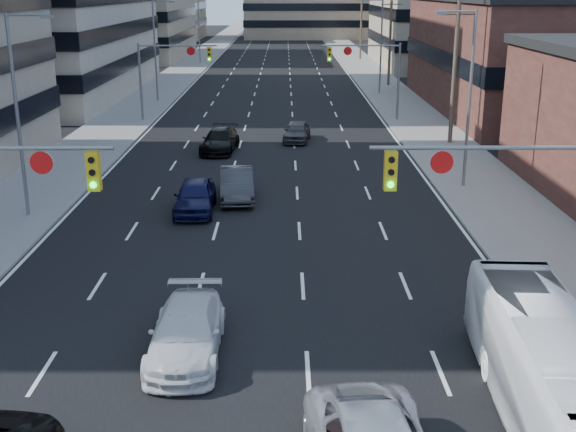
# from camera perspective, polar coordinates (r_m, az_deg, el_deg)

# --- Properties ---
(road_surface) EXTENTS (18.00, 300.00, 0.02)m
(road_surface) POSITION_cam_1_polar(r_m,az_deg,el_deg) (141.71, -0.75, 13.51)
(road_surface) COLOR black
(road_surface) RESTS_ON ground
(sidewalk_left) EXTENTS (5.00, 300.00, 0.15)m
(sidewalk_left) POSITION_cam_1_polar(r_m,az_deg,el_deg) (142.27, -5.51, 13.48)
(sidewalk_left) COLOR slate
(sidewalk_left) RESTS_ON ground
(sidewalk_right) EXTENTS (5.00, 300.00, 0.15)m
(sidewalk_right) POSITION_cam_1_polar(r_m,az_deg,el_deg) (142.07, 4.03, 13.51)
(sidewalk_right) COLOR slate
(sidewalk_right) RESTS_ON ground
(office_left_far) EXTENTS (20.00, 30.00, 16.00)m
(office_left_far) POSITION_cam_1_polar(r_m,az_deg,el_deg) (114.18, -13.53, 16.09)
(office_left_far) COLOR gray
(office_left_far) RESTS_ON ground
(storefront_right_mid) EXTENTS (20.00, 30.00, 9.00)m
(storefront_right_mid) POSITION_cam_1_polar(r_m,az_deg,el_deg) (65.69, 20.52, 11.69)
(storefront_right_mid) COLOR #472119
(storefront_right_mid) RESTS_ON ground
(office_right_far) EXTENTS (22.00, 28.00, 14.00)m
(office_right_far) POSITION_cam_1_polar(r_m,az_deg,el_deg) (102.21, 13.73, 15.40)
(office_right_far) COLOR gray
(office_right_far) RESTS_ON ground
(bg_block_right) EXTENTS (22.00, 22.00, 12.00)m
(bg_block_right) POSITION_cam_1_polar(r_m,az_deg,el_deg) (144.73, 12.51, 15.57)
(bg_block_right) COLOR gray
(bg_block_right) RESTS_ON ground
(signal_near_right) EXTENTS (6.59, 0.33, 6.00)m
(signal_near_right) POSITION_cam_1_polar(r_m,az_deg,el_deg) (21.11, 17.05, 1.26)
(signal_near_right) COLOR slate
(signal_near_right) RESTS_ON ground
(signal_far_left) EXTENTS (6.09, 0.33, 6.00)m
(signal_far_left) POSITION_cam_1_polar(r_m,az_deg,el_deg) (57.32, -9.34, 11.65)
(signal_far_left) COLOR slate
(signal_far_left) RESTS_ON ground
(signal_far_right) EXTENTS (6.09, 0.33, 6.00)m
(signal_far_right) POSITION_cam_1_polar(r_m,az_deg,el_deg) (57.01, 6.43, 11.73)
(signal_far_right) COLOR slate
(signal_far_right) RESTS_ON ground
(utility_pole_block) EXTENTS (2.20, 0.28, 11.00)m
(utility_pole_block) POSITION_cam_1_polar(r_m,az_deg,el_deg) (48.80, 13.10, 12.18)
(utility_pole_block) COLOR #4C3D2D
(utility_pole_block) RESTS_ON ground
(utility_pole_midblock) EXTENTS (2.20, 0.28, 11.00)m
(utility_pole_midblock) POSITION_cam_1_polar(r_m,az_deg,el_deg) (78.25, 8.10, 14.31)
(utility_pole_midblock) COLOR #4C3D2D
(utility_pole_midblock) RESTS_ON ground
(utility_pole_distant) EXTENTS (2.20, 0.28, 11.00)m
(utility_pole_distant) POSITION_cam_1_polar(r_m,az_deg,el_deg) (108.00, 5.81, 15.23)
(utility_pole_distant) COLOR #4C3D2D
(utility_pole_distant) RESTS_ON ground
(streetlight_left_near) EXTENTS (2.03, 0.22, 9.00)m
(streetlight_left_near) POSITION_cam_1_polar(r_m,az_deg,el_deg) (33.76, -20.41, 8.09)
(streetlight_left_near) COLOR slate
(streetlight_left_near) RESTS_ON ground
(streetlight_left_mid) EXTENTS (2.03, 0.22, 9.00)m
(streetlight_left_mid) POSITION_cam_1_polar(r_m,az_deg,el_deg) (67.53, -10.34, 13.10)
(streetlight_left_mid) COLOR slate
(streetlight_left_mid) RESTS_ON ground
(streetlight_left_far) EXTENTS (2.03, 0.22, 9.00)m
(streetlight_left_far) POSITION_cam_1_polar(r_m,az_deg,el_deg) (102.13, -6.95, 14.66)
(streetlight_left_far) COLOR slate
(streetlight_left_far) RESTS_ON ground
(streetlight_right_near) EXTENTS (2.03, 0.22, 9.00)m
(streetlight_right_near) POSITION_cam_1_polar(r_m,az_deg,el_deg) (37.81, 13.97, 9.57)
(streetlight_right_near) COLOR slate
(streetlight_right_near) RESTS_ON ground
(streetlight_right_far) EXTENTS (2.03, 0.22, 9.00)m
(streetlight_right_far) POSITION_cam_1_polar(r_m,az_deg,el_deg) (72.11, 7.25, 13.50)
(streetlight_right_far) COLOR slate
(streetlight_right_far) RESTS_ON ground
(white_van) EXTENTS (2.00, 4.86, 1.41)m
(white_van) POSITION_cam_1_polar(r_m,az_deg,el_deg) (20.81, -8.01, -9.07)
(white_van) COLOR silver
(white_van) RESTS_ON ground
(transit_bus) EXTENTS (2.73, 9.62, 2.65)m
(transit_bus) POSITION_cam_1_polar(r_m,az_deg,el_deg) (18.47, 20.06, -11.52)
(transit_bus) COLOR white
(transit_bus) RESTS_ON ground
(sedan_blue) EXTENTS (1.88, 4.48, 1.52)m
(sedan_blue) POSITION_cam_1_polar(r_m,az_deg,el_deg) (33.76, -7.36, 1.57)
(sedan_blue) COLOR #0D0E35
(sedan_blue) RESTS_ON ground
(sedan_grey_center) EXTENTS (1.98, 4.72, 1.52)m
(sedan_grey_center) POSITION_cam_1_polar(r_m,az_deg,el_deg) (35.64, -4.08, 2.53)
(sedan_grey_center) COLOR #2D2D2F
(sedan_grey_center) RESTS_ON ground
(sedan_black_far) EXTENTS (2.44, 5.09, 1.43)m
(sedan_black_far) POSITION_cam_1_polar(r_m,az_deg,el_deg) (46.37, -5.41, 5.96)
(sedan_black_far) COLOR black
(sedan_black_far) RESTS_ON ground
(sedan_grey_right) EXTENTS (2.13, 4.23, 1.38)m
(sedan_grey_right) POSITION_cam_1_polar(r_m,az_deg,el_deg) (49.36, 0.71, 6.71)
(sedan_grey_right) COLOR #39383B
(sedan_grey_right) RESTS_ON ground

